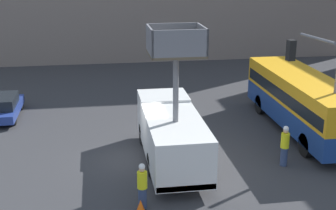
% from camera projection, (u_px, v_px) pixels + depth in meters
% --- Properties ---
extents(ground_plane, '(120.00, 120.00, 0.00)m').
position_uv_depth(ground_plane, '(137.00, 159.00, 21.89)').
color(ground_plane, '#333335').
extents(utility_truck, '(2.39, 7.29, 6.44)m').
position_uv_depth(utility_truck, '(171.00, 131.00, 21.01)').
color(utility_truck, silver).
rests_on(utility_truck, ground_plane).
extents(city_bus, '(2.62, 10.30, 3.05)m').
position_uv_depth(city_bus, '(303.00, 99.00, 24.88)').
color(city_bus, navy).
rests_on(city_bus, ground_plane).
extents(traffic_light_pole, '(2.77, 2.51, 5.94)m').
position_uv_depth(traffic_light_pole, '(320.00, 75.00, 21.05)').
color(traffic_light_pole, slate).
rests_on(traffic_light_pole, ground_plane).
extents(road_worker_near_truck, '(0.38, 0.38, 1.82)m').
position_uv_depth(road_worker_near_truck, '(142.00, 186.00, 17.42)').
color(road_worker_near_truck, navy).
rests_on(road_worker_near_truck, ground_plane).
extents(road_worker_directing, '(0.38, 0.38, 1.91)m').
position_uv_depth(road_worker_directing, '(285.00, 146.00, 20.98)').
color(road_worker_directing, navy).
rests_on(road_worker_directing, ground_plane).
extents(traffic_cone_mid_road, '(0.54, 0.54, 0.61)m').
position_uv_depth(traffic_cone_mid_road, '(141.00, 208.00, 17.12)').
color(traffic_cone_mid_road, black).
rests_on(traffic_cone_mid_road, ground_plane).
extents(parked_car_curbside, '(1.70, 4.44, 1.37)m').
position_uv_depth(parked_car_curbside, '(4.00, 107.00, 27.26)').
color(parked_car_curbside, navy).
rests_on(parked_car_curbside, ground_plane).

